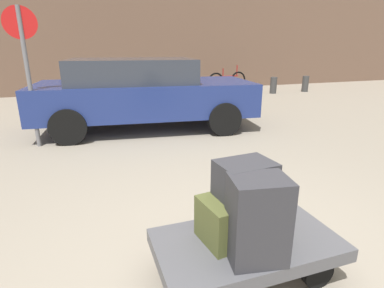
{
  "coord_description": "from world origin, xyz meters",
  "views": [
    {
      "loc": [
        -0.99,
        -1.65,
        1.66
      ],
      "look_at": [
        0.0,
        1.2,
        0.69
      ],
      "focal_mm": 28.67,
      "sensor_mm": 36.0,
      "label": 1
    }
  ],
  "objects_px": {
    "suitcase_charcoal_center": "(257,220)",
    "luggage_cart": "(246,247)",
    "bicycle_leaning": "(227,81)",
    "parked_car": "(143,92)",
    "bollard_corner": "(305,84)",
    "bollard_kerb_far": "(273,85)",
    "duffel_bag_olive_front_left": "(243,215)",
    "bollard_kerb_mid": "(226,87)",
    "duffel_bag_charcoal_topmost_pile": "(245,179)",
    "no_parking_sign": "(26,63)",
    "bollard_kerb_near": "(192,89)"
  },
  "relations": [
    {
      "from": "bicycle_leaning",
      "to": "bollard_corner",
      "type": "relative_size",
      "value": 2.97
    },
    {
      "from": "parked_car",
      "to": "bollard_kerb_near",
      "type": "relative_size",
      "value": 7.64
    },
    {
      "from": "luggage_cart",
      "to": "bollard_kerb_mid",
      "type": "relative_size",
      "value": 2.23
    },
    {
      "from": "luggage_cart",
      "to": "duffel_bag_olive_front_left",
      "type": "distance_m",
      "value": 0.24
    },
    {
      "from": "suitcase_charcoal_center",
      "to": "parked_car",
      "type": "xyz_separation_m",
      "value": [
        0.17,
        4.82,
        0.14
      ]
    },
    {
      "from": "suitcase_charcoal_center",
      "to": "bollard_kerb_far",
      "type": "bearing_deg",
      "value": 65.85
    },
    {
      "from": "bollard_kerb_mid",
      "to": "no_parking_sign",
      "type": "relative_size",
      "value": 0.26
    },
    {
      "from": "bicycle_leaning",
      "to": "bollard_kerb_near",
      "type": "height_order",
      "value": "bicycle_leaning"
    },
    {
      "from": "duffel_bag_charcoal_topmost_pile",
      "to": "bollard_kerb_near",
      "type": "relative_size",
      "value": 0.65
    },
    {
      "from": "duffel_bag_olive_front_left",
      "to": "suitcase_charcoal_center",
      "type": "bearing_deg",
      "value": -107.4
    },
    {
      "from": "bicycle_leaning",
      "to": "bollard_kerb_mid",
      "type": "height_order",
      "value": "bicycle_leaning"
    },
    {
      "from": "parked_car",
      "to": "bollard_kerb_far",
      "type": "height_order",
      "value": "parked_car"
    },
    {
      "from": "bicycle_leaning",
      "to": "bollard_kerb_near",
      "type": "distance_m",
      "value": 2.12
    },
    {
      "from": "suitcase_charcoal_center",
      "to": "no_parking_sign",
      "type": "xyz_separation_m",
      "value": [
        -1.78,
        4.2,
        0.78
      ]
    },
    {
      "from": "duffel_bag_olive_front_left",
      "to": "no_parking_sign",
      "type": "height_order",
      "value": "no_parking_sign"
    },
    {
      "from": "bollard_kerb_mid",
      "to": "no_parking_sign",
      "type": "bearing_deg",
      "value": -143.54
    },
    {
      "from": "parked_car",
      "to": "bollard_kerb_far",
      "type": "relative_size",
      "value": 7.64
    },
    {
      "from": "bollard_corner",
      "to": "duffel_bag_charcoal_topmost_pile",
      "type": "bearing_deg",
      "value": -130.99
    },
    {
      "from": "suitcase_charcoal_center",
      "to": "luggage_cart",
      "type": "bearing_deg",
      "value": 85.14
    },
    {
      "from": "duffel_bag_charcoal_topmost_pile",
      "to": "bollard_corner",
      "type": "xyz_separation_m",
      "value": [
        6.94,
        7.98,
        -0.48
      ]
    },
    {
      "from": "duffel_bag_olive_front_left",
      "to": "no_parking_sign",
      "type": "relative_size",
      "value": 0.27
    },
    {
      "from": "parked_car",
      "to": "bollard_kerb_near",
      "type": "xyz_separation_m",
      "value": [
        2.26,
        3.43,
        -0.47
      ]
    },
    {
      "from": "parked_car",
      "to": "bollard_corner",
      "type": "relative_size",
      "value": 7.64
    },
    {
      "from": "luggage_cart",
      "to": "bicycle_leaning",
      "type": "height_order",
      "value": "bicycle_leaning"
    },
    {
      "from": "bicycle_leaning",
      "to": "parked_car",
      "type": "bearing_deg",
      "value": -131.9
    },
    {
      "from": "duffel_bag_charcoal_topmost_pile",
      "to": "bicycle_leaning",
      "type": "xyz_separation_m",
      "value": [
        4.19,
        9.08,
        -0.4
      ]
    },
    {
      "from": "duffel_bag_charcoal_topmost_pile",
      "to": "bollard_kerb_mid",
      "type": "height_order",
      "value": "duffel_bag_charcoal_topmost_pile"
    },
    {
      "from": "parked_car",
      "to": "bicycle_leaning",
      "type": "distance_m",
      "value": 6.1
    },
    {
      "from": "suitcase_charcoal_center",
      "to": "bicycle_leaning",
      "type": "xyz_separation_m",
      "value": [
        4.24,
        9.34,
        -0.25
      ]
    },
    {
      "from": "bollard_kerb_mid",
      "to": "bollard_corner",
      "type": "xyz_separation_m",
      "value": [
        3.29,
        0.0,
        0.0
      ]
    },
    {
      "from": "suitcase_charcoal_center",
      "to": "no_parking_sign",
      "type": "height_order",
      "value": "no_parking_sign"
    },
    {
      "from": "no_parking_sign",
      "to": "bollard_kerb_near",
      "type": "bearing_deg",
      "value": 43.84
    },
    {
      "from": "bollard_kerb_mid",
      "to": "bollard_corner",
      "type": "relative_size",
      "value": 1.0
    },
    {
      "from": "suitcase_charcoal_center",
      "to": "parked_car",
      "type": "bearing_deg",
      "value": 97.85
    },
    {
      "from": "duffel_bag_olive_front_left",
      "to": "bollard_corner",
      "type": "height_order",
      "value": "duffel_bag_olive_front_left"
    },
    {
      "from": "bicycle_leaning",
      "to": "duffel_bag_charcoal_topmost_pile",
      "type": "bearing_deg",
      "value": -114.78
    },
    {
      "from": "duffel_bag_charcoal_topmost_pile",
      "to": "parked_car",
      "type": "relative_size",
      "value": 0.09
    },
    {
      "from": "suitcase_charcoal_center",
      "to": "parked_car",
      "type": "distance_m",
      "value": 4.82
    },
    {
      "from": "luggage_cart",
      "to": "duffel_bag_charcoal_topmost_pile",
      "type": "height_order",
      "value": "duffel_bag_charcoal_topmost_pile"
    },
    {
      "from": "luggage_cart",
      "to": "bollard_kerb_near",
      "type": "bearing_deg",
      "value": 73.54
    },
    {
      "from": "bollard_kerb_near",
      "to": "no_parking_sign",
      "type": "height_order",
      "value": "no_parking_sign"
    },
    {
      "from": "suitcase_charcoal_center",
      "to": "bicycle_leaning",
      "type": "height_order",
      "value": "bicycle_leaning"
    },
    {
      "from": "suitcase_charcoal_center",
      "to": "bollard_kerb_far",
      "type": "relative_size",
      "value": 0.96
    },
    {
      "from": "luggage_cart",
      "to": "no_parking_sign",
      "type": "relative_size",
      "value": 0.58
    },
    {
      "from": "no_parking_sign",
      "to": "bicycle_leaning",
      "type": "bearing_deg",
      "value": 40.52
    },
    {
      "from": "duffel_bag_olive_front_left",
      "to": "luggage_cart",
      "type": "bearing_deg",
      "value": -91.16
    },
    {
      "from": "bicycle_leaning",
      "to": "no_parking_sign",
      "type": "distance_m",
      "value": 7.99
    },
    {
      "from": "duffel_bag_charcoal_topmost_pile",
      "to": "bollard_kerb_near",
      "type": "bearing_deg",
      "value": 68.59
    },
    {
      "from": "duffel_bag_olive_front_left",
      "to": "no_parking_sign",
      "type": "bearing_deg",
      "value": 107.28
    },
    {
      "from": "luggage_cart",
      "to": "bollard_corner",
      "type": "bearing_deg",
      "value": 49.26
    }
  ]
}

